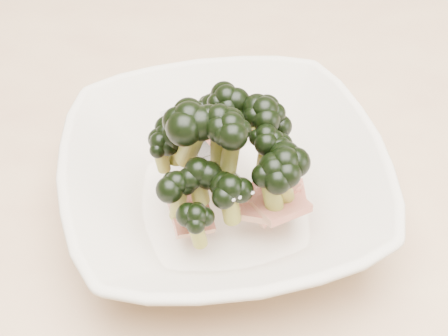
{
  "coord_description": "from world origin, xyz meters",
  "views": [
    {
      "loc": [
        -0.03,
        -0.31,
        1.17
      ],
      "look_at": [
        -0.03,
        0.05,
        0.8
      ],
      "focal_mm": 50.0,
      "sensor_mm": 36.0,
      "label": 1
    }
  ],
  "objects": [
    {
      "name": "dining_table",
      "position": [
        0.0,
        0.0,
        0.65
      ],
      "size": [
        1.2,
        0.8,
        0.75
      ],
      "color": "tan",
      "rests_on": "ground"
    },
    {
      "name": "broccoli_dish",
      "position": [
        -0.03,
        0.05,
        0.79
      ],
      "size": [
        0.32,
        0.32,
        0.13
      ],
      "color": "beige",
      "rests_on": "dining_table"
    }
  ]
}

